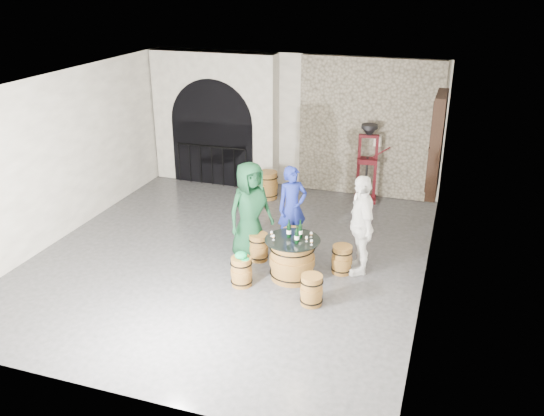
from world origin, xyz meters
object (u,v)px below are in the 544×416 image
(wine_bottle_right, at_px, (300,230))
(barrel_stool_far, at_px, (292,242))
(barrel_stool_left, at_px, (258,247))
(side_barrel, at_px, (268,185))
(barrel_stool_near_right, at_px, (311,290))
(person_blue, at_px, (292,207))
(person_green, at_px, (250,210))
(corking_press, at_px, (368,157))
(barrel_stool_near_left, at_px, (241,272))
(wine_bottle_center, at_px, (297,236))
(person_white, at_px, (361,225))
(wine_bottle_left, at_px, (289,230))
(barrel_table, at_px, (292,259))
(barrel_stool_right, at_px, (342,259))

(wine_bottle_right, bearing_deg, barrel_stool_far, 115.75)
(barrel_stool_left, relative_size, side_barrel, 0.80)
(barrel_stool_near_right, bearing_deg, person_blue, 115.03)
(person_green, bearing_deg, person_blue, -8.35)
(person_blue, distance_m, corking_press, 2.95)
(barrel_stool_near_left, bearing_deg, wine_bottle_center, 25.44)
(person_green, distance_m, person_blue, 0.88)
(corking_press, bearing_deg, barrel_stool_left, -118.51)
(person_white, bearing_deg, wine_bottle_right, -86.72)
(person_green, bearing_deg, wine_bottle_left, -83.27)
(barrel_table, xyz_separation_m, barrel_stool_right, (0.78, 0.45, -0.11))
(person_white, distance_m, side_barrel, 3.93)
(barrel_stool_near_left, relative_size, side_barrel, 0.80)
(barrel_stool_far, bearing_deg, person_white, -10.90)
(barrel_stool_near_right, height_order, person_white, person_white)
(barrel_stool_near_right, relative_size, side_barrel, 0.80)
(barrel_stool_right, relative_size, wine_bottle_center, 1.58)
(wine_bottle_center, xyz_separation_m, corking_press, (0.47, 4.09, 0.19))
(wine_bottle_left, bearing_deg, barrel_stool_left, 150.88)
(person_blue, distance_m, person_white, 1.52)
(person_white, relative_size, wine_bottle_left, 5.51)
(barrel_stool_far, bearing_deg, barrel_stool_near_left, -109.30)
(barrel_stool_far, xyz_separation_m, person_green, (-0.71, -0.29, 0.66))
(barrel_stool_far, height_order, person_green, person_green)
(wine_bottle_left, relative_size, wine_bottle_right, 1.00)
(person_green, height_order, corking_press, person_green)
(wine_bottle_right, bearing_deg, barrel_stool_left, 159.03)
(barrel_stool_left, distance_m, wine_bottle_center, 1.21)
(wine_bottle_left, height_order, corking_press, corking_press)
(barrel_table, bearing_deg, wine_bottle_center, -45.81)
(barrel_stool_left, height_order, person_green, person_green)
(barrel_table, distance_m, barrel_stool_far, 0.90)
(barrel_stool_right, relative_size, wine_bottle_right, 1.58)
(barrel_stool_near_left, xyz_separation_m, wine_bottle_left, (0.65, 0.58, 0.61))
(barrel_stool_near_right, height_order, wine_bottle_right, wine_bottle_right)
(barrel_stool_right, xyz_separation_m, wine_bottle_center, (-0.67, -0.56, 0.61))
(person_green, distance_m, wine_bottle_center, 1.27)
(barrel_stool_left, xyz_separation_m, wine_bottle_left, (0.69, -0.38, 0.61))
(barrel_stool_far, height_order, barrel_stool_near_left, same)
(wine_bottle_center, bearing_deg, person_green, 148.03)
(barrel_table, relative_size, wine_bottle_left, 2.92)
(barrel_stool_far, height_order, wine_bottle_center, wine_bottle_center)
(person_blue, relative_size, wine_bottle_left, 4.95)
(barrel_stool_right, bearing_deg, wine_bottle_left, -155.77)
(barrel_stool_right, relative_size, corking_press, 0.28)
(barrel_stool_near_right, xyz_separation_m, barrel_stool_near_left, (-1.27, 0.21, 0.00))
(barrel_stool_left, height_order, wine_bottle_right, wine_bottle_right)
(barrel_stool_far, relative_size, barrel_stool_right, 1.00)
(barrel_stool_left, xyz_separation_m, barrel_stool_right, (1.55, 0.00, 0.00))
(corking_press, bearing_deg, person_white, -89.68)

